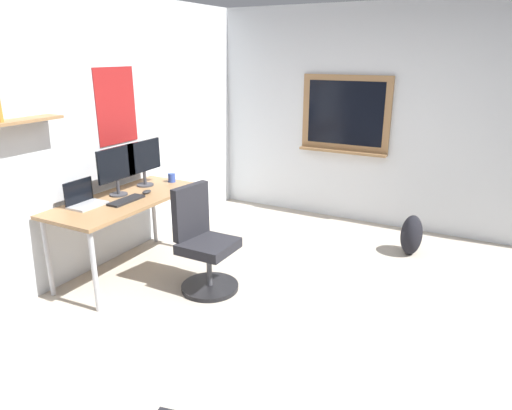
{
  "coord_description": "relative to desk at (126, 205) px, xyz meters",
  "views": [
    {
      "loc": [
        -3.11,
        -1.0,
        2.05
      ],
      "look_at": [
        0.07,
        0.71,
        0.85
      ],
      "focal_mm": 32.26,
      "sensor_mm": 36.0,
      "label": 1
    }
  ],
  "objects": [
    {
      "name": "coffee_mug",
      "position": [
        0.66,
        -0.03,
        0.12
      ],
      "size": [
        0.08,
        0.08,
        0.09
      ],
      "primitive_type": "cylinder",
      "color": "#334CA5",
      "rests_on": "desk"
    },
    {
      "name": "desk",
      "position": [
        0.0,
        0.0,
        0.0
      ],
      "size": [
        1.51,
        0.68,
        0.75
      ],
      "color": "#997047",
      "rests_on": "ground"
    },
    {
      "name": "monitor_primary",
      "position": [
        0.04,
        0.11,
        0.34
      ],
      "size": [
        0.46,
        0.17,
        0.46
      ],
      "color": "#38383D",
      "rests_on": "desk"
    },
    {
      "name": "backpack",
      "position": [
        1.72,
        -2.34,
        -0.47
      ],
      "size": [
        0.32,
        0.22,
        0.43
      ],
      "primitive_type": "ellipsoid",
      "color": "black",
      "rests_on": "ground"
    },
    {
      "name": "computer_mouse",
      "position": [
        0.2,
        -0.08,
        0.09
      ],
      "size": [
        0.1,
        0.06,
        0.03
      ],
      "primitive_type": "ellipsoid",
      "color": "#262628",
      "rests_on": "desk"
    },
    {
      "name": "monitor_secondary",
      "position": [
        0.42,
        0.11,
        0.34
      ],
      "size": [
        0.46,
        0.17,
        0.46
      ],
      "color": "#38383D",
      "rests_on": "desk"
    },
    {
      "name": "office_chair",
      "position": [
        0.07,
        -0.83,
        -0.27
      ],
      "size": [
        0.52,
        0.52,
        0.95
      ],
      "color": "black",
      "rests_on": "ground"
    },
    {
      "name": "wall_back",
      "position": [
        0.07,
        0.42,
        0.62
      ],
      "size": [
        5.0,
        0.3,
        2.6
      ],
      "color": "silver",
      "rests_on": "ground"
    },
    {
      "name": "keyboard",
      "position": [
        -0.08,
        -0.08,
        0.08
      ],
      "size": [
        0.37,
        0.13,
        0.02
      ],
      "primitive_type": "cube",
      "color": "black",
      "rests_on": "desk"
    },
    {
      "name": "ground_plane",
      "position": [
        0.07,
        -2.03,
        -0.68
      ],
      "size": [
        5.2,
        5.2,
        0.0
      ],
      "primitive_type": "plane",
      "color": "#ADA393",
      "rests_on": "ground"
    },
    {
      "name": "laptop",
      "position": [
        -0.34,
        0.16,
        0.13
      ],
      "size": [
        0.31,
        0.21,
        0.23
      ],
      "color": "#ADAFB5",
      "rests_on": "desk"
    },
    {
      "name": "wall_right",
      "position": [
        2.52,
        -2.0,
        0.62
      ],
      "size": [
        0.22,
        5.0,
        2.6
      ],
      "color": "silver",
      "rests_on": "ground"
    }
  ]
}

